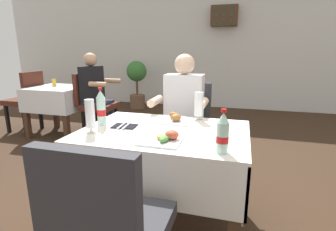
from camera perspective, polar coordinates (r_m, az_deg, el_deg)
The scene contains 20 objects.
ground_plane at distance 2.22m, azimuth -2.37°, elevation -21.35°, with size 11.00×11.00×0.00m, color #382619.
back_wall at distance 6.13m, azimuth 10.90°, elevation 15.37°, with size 11.00×0.12×2.91m, color silver.
main_dining_table at distance 1.87m, azimuth -0.85°, elevation -8.27°, with size 1.15×0.83×0.75m.
chair_far_diner_seat at distance 2.62m, azimuth 4.25°, elevation -2.21°, with size 0.44×0.50×0.97m.
chair_near_camera_side at distance 1.23m, azimuth -12.71°, elevation -22.90°, with size 0.44×0.50×0.97m.
seated_diner_far at distance 2.48m, azimuth 3.23°, elevation 0.63°, with size 0.50×0.46×1.26m.
plate_near_camera at distance 1.59m, azimuth -0.76°, elevation -5.01°, with size 0.25×0.25×0.07m.
plate_far_diner at distance 2.02m, azimuth 1.70°, elevation -0.73°, with size 0.22×0.22×0.07m.
beer_glass_left at distance 2.05m, azimuth 6.76°, elevation 2.20°, with size 0.07×0.07×0.23m.
beer_glass_middle at distance 1.80m, azimuth -16.71°, elevation -0.09°, with size 0.07×0.07×0.23m.
cola_bottle_primary at distance 1.97m, azimuth -14.46°, elevation 1.47°, with size 0.07×0.07×0.28m.
cola_bottle_secondary at distance 1.42m, azimuth 11.91°, elevation -4.00°, with size 0.07×0.07×0.24m.
napkin_cutlery_set at distance 1.92m, azimuth -9.51°, elevation -2.29°, with size 0.18×0.19×0.01m.
background_dining_table at distance 4.35m, azimuth -22.87°, elevation 3.18°, with size 0.81×0.75×0.75m.
background_chair_left at distance 4.76m, azimuth -28.66°, elevation 3.47°, with size 0.50×0.44×0.97m.
background_chair_right at distance 4.00m, azimuth -16.01°, elevation 2.96°, with size 0.50×0.44×0.97m.
background_patron at distance 3.95m, azimuth -15.55°, elevation 5.16°, with size 0.46×0.50×1.26m.
background_table_tumbler at distance 4.43m, azimuth -23.72°, elevation 6.63°, with size 0.06×0.06×0.11m, color gold.
potted_plant_corner at distance 5.96m, azimuth -6.86°, elevation 7.84°, with size 0.45×0.45×1.07m.
wall_bottle_rack at distance 6.00m, azimuth 12.26°, elevation 20.63°, with size 0.56×0.21×0.42m.
Camera 1 is at (0.58, -1.72, 1.29)m, focal length 27.75 mm.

